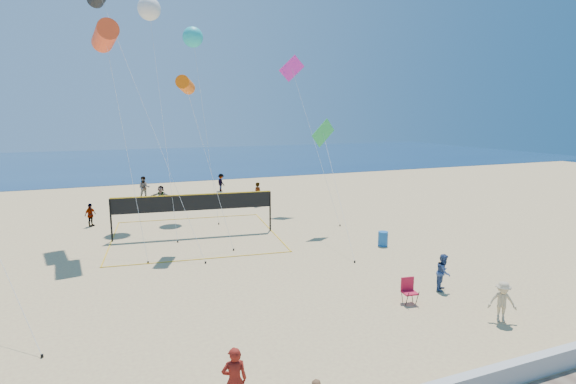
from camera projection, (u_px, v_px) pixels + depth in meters
name	position (u px, v px, depth m)	size (l,w,h in m)	color
ground	(315.00, 360.00, 13.00)	(120.00, 120.00, 0.00)	tan
ocean	(142.00, 161.00, 69.54)	(140.00, 50.00, 0.03)	navy
woman	(234.00, 381.00, 10.55)	(0.61, 0.40, 1.68)	maroon
bystander_a	(444.00, 272.00, 18.10)	(0.73, 0.57, 1.50)	navy
bystander_b	(502.00, 302.00, 15.32)	(0.92, 0.53, 1.43)	tan
far_person_0	(90.00, 215.00, 28.47)	(0.87, 0.36, 1.48)	gray
far_person_1	(161.00, 197.00, 34.31)	(1.56, 0.50, 1.69)	gray
far_person_2	(258.00, 194.00, 34.94)	(0.68, 0.44, 1.85)	gray
far_person_3	(144.00, 188.00, 37.76)	(0.93, 0.73, 1.92)	gray
far_person_4	(221.00, 182.00, 41.66)	(1.05, 0.61, 1.63)	gray
camp_chair	(409.00, 289.00, 16.89)	(0.58, 0.70, 1.07)	#B51431
trash_barrel	(383.00, 239.00, 24.29)	(0.52, 0.52, 0.79)	#1857A1
volleyball_net	(194.00, 207.00, 26.09)	(10.33, 10.20, 2.49)	black
kite_0	(105.00, 36.00, 22.88)	(1.92, 5.46, 11.69)	#FF491E
kite_2	(186.00, 85.00, 23.31)	(2.49, 3.07, 9.01)	#FB5F06
kite_4	(324.00, 138.00, 26.53)	(2.27, 6.53, 6.82)	green
kite_5	(294.00, 75.00, 32.66)	(1.94, 6.98, 11.34)	#F42BB9
kite_6	(149.00, 9.00, 29.04)	(1.50, 7.88, 14.52)	silver
kite_7	(193.00, 37.00, 31.01)	(1.48, 5.34, 13.02)	#20BABE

